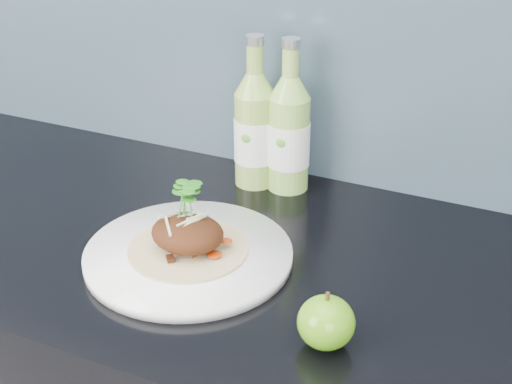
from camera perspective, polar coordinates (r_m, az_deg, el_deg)
dinner_plate at (r=1.04m, az=-5.42°, el=-5.03°), size 0.38×0.38×0.02m
pork_taco at (r=1.02m, az=-5.51°, el=-3.23°), size 0.17×0.17×0.10m
green_apple at (r=0.87m, az=5.63°, el=-10.34°), size 0.07×0.07×0.08m
cider_bottle_left at (r=1.22m, az=-0.09°, el=5.01°), size 0.09×0.09×0.26m
cider_bottle_right at (r=1.20m, az=2.65°, el=4.66°), size 0.08×0.08×0.26m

